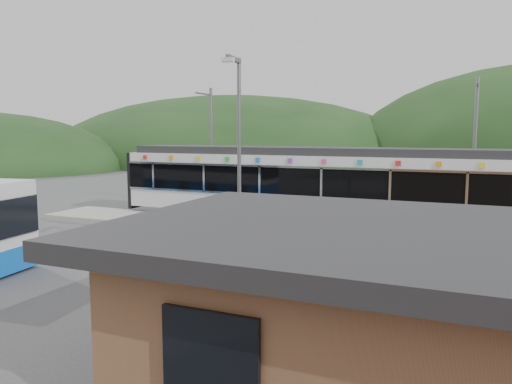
% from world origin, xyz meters
% --- Properties ---
extents(ground, '(120.00, 120.00, 0.00)m').
position_xyz_m(ground, '(0.00, 0.00, 0.00)').
color(ground, '#4C4C4F').
rests_on(ground, ground).
extents(hills, '(146.00, 149.00, 26.00)m').
position_xyz_m(hills, '(6.19, 5.29, 0.00)').
color(hills, '#1E3D19').
rests_on(hills, ground).
extents(platform, '(26.00, 3.20, 0.30)m').
position_xyz_m(platform, '(0.00, 3.30, 0.15)').
color(platform, '#9E9E99').
rests_on(platform, ground).
extents(yellow_line, '(26.00, 0.10, 0.01)m').
position_xyz_m(yellow_line, '(0.00, 2.00, 0.30)').
color(yellow_line, yellow).
rests_on(yellow_line, platform).
extents(train, '(20.44, 3.01, 3.74)m').
position_xyz_m(train, '(0.33, 6.00, 2.06)').
color(train, black).
rests_on(train, ground).
extents(catenary_mast_west, '(0.18, 1.80, 7.00)m').
position_xyz_m(catenary_mast_west, '(-7.00, 8.56, 3.65)').
color(catenary_mast_west, slate).
rests_on(catenary_mast_west, ground).
extents(catenary_mast_east, '(0.18, 1.80, 7.00)m').
position_xyz_m(catenary_mast_east, '(7.00, 8.56, 3.65)').
color(catenary_mast_east, slate).
rests_on(catenary_mast_east, ground).
extents(station_shelter, '(9.20, 6.20, 3.00)m').
position_xyz_m(station_shelter, '(6.00, -9.01, 1.55)').
color(station_shelter, brown).
rests_on(station_shelter, ground).
extents(lamp_post, '(0.37, 1.18, 6.72)m').
position_xyz_m(lamp_post, '(0.34, -3.13, 3.99)').
color(lamp_post, slate).
rests_on(lamp_post, ground).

